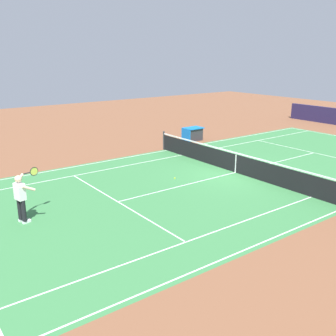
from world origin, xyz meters
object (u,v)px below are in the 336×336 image
object	(u,v)px
tennis_player_near	(21,196)
tennis_ball	(175,178)
equipment_cart_tarped	(193,134)
tennis_net	(236,163)

from	to	relation	value
tennis_player_near	tennis_ball	world-z (taller)	tennis_player_near
tennis_player_near	equipment_cart_tarped	world-z (taller)	tennis_player_near
tennis_net	tennis_ball	world-z (taller)	tennis_net
tennis_net	tennis_ball	bearing A→B (deg)	-17.97
equipment_cart_tarped	tennis_net	bearing A→B (deg)	66.14
tennis_net	tennis_player_near	xyz separation A→B (m)	(9.85, -0.27, 0.44)
tennis_player_near	equipment_cart_tarped	bearing A→B (deg)	-153.46
equipment_cart_tarped	tennis_player_near	bearing A→B (deg)	26.54
tennis_net	tennis_player_near	size ratio (longest dim) A/B	6.89
tennis_net	tennis_ball	size ratio (longest dim) A/B	177.27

